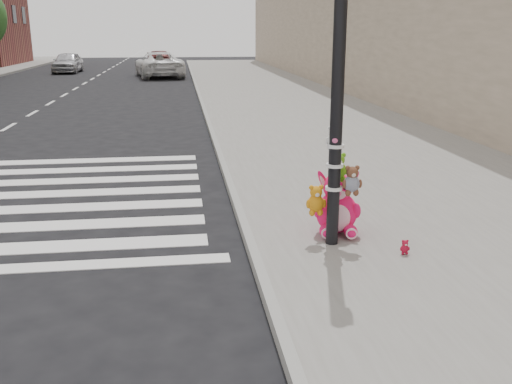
{
  "coord_description": "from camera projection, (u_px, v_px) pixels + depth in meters",
  "views": [
    {
      "loc": [
        0.68,
        -5.03,
        2.84
      ],
      "look_at": [
        1.65,
        2.24,
        0.75
      ],
      "focal_mm": 40.0,
      "sensor_mm": 36.0,
      "label": 1
    }
  ],
  "objects": [
    {
      "name": "ground",
      "position": [
        117.0,
        336.0,
        5.49
      ],
      "size": [
        120.0,
        120.0,
        0.0
      ],
      "primitive_type": "plane",
      "color": "black",
      "rests_on": "ground"
    },
    {
      "name": "car_white_near",
      "position": [
        159.0,
        65.0,
        35.56
      ],
      "size": [
        3.4,
        5.89,
        1.54
      ],
      "primitive_type": "imported",
      "rotation": [
        0.0,
        0.0,
        3.3
      ],
      "color": "silver",
      "rests_on": "ground"
    },
    {
      "name": "pink_bunny",
      "position": [
        337.0,
        207.0,
        7.77
      ],
      "size": [
        0.64,
        0.72,
        0.9
      ],
      "rotation": [
        0.0,
        0.0,
        -0.15
      ],
      "color": "#FE1560",
      "rests_on": "sidewalk_near"
    },
    {
      "name": "sidewalk_near",
      "position": [
        339.0,
        135.0,
        15.64
      ],
      "size": [
        7.0,
        80.0,
        0.14
      ],
      "primitive_type": "cube",
      "color": "slate",
      "rests_on": "ground"
    },
    {
      "name": "car_maroon_near",
      "position": [
        159.0,
        60.0,
        43.08
      ],
      "size": [
        1.96,
        4.73,
        1.37
      ],
      "primitive_type": "imported",
      "rotation": [
        0.0,
        0.0,
        3.15
      ],
      "color": "#521917",
      "rests_on": "ground"
    },
    {
      "name": "red_teddy",
      "position": [
        405.0,
        247.0,
        7.1
      ],
      "size": [
        0.13,
        0.09,
        0.19
      ],
      "primitive_type": null,
      "rotation": [
        0.0,
        0.0,
        -0.0
      ],
      "color": "#AC112C",
      "rests_on": "sidewalk_near"
    },
    {
      "name": "signal_pole",
      "position": [
        337.0,
        120.0,
        7.07
      ],
      "size": [
        0.69,
        0.49,
        4.0
      ],
      "color": "black",
      "rests_on": "sidewalk_near"
    },
    {
      "name": "curb_edge",
      "position": [
        214.0,
        138.0,
        15.2
      ],
      "size": [
        0.12,
        80.0,
        0.15
      ],
      "primitive_type": "cube",
      "color": "gray",
      "rests_on": "ground"
    },
    {
      "name": "car_silver_deep",
      "position": [
        68.0,
        62.0,
        39.37
      ],
      "size": [
        1.73,
        4.19,
        1.42
      ],
      "primitive_type": "imported",
      "rotation": [
        0.0,
        0.0,
        -0.01
      ],
      "color": "#BBBCC1",
      "rests_on": "ground"
    }
  ]
}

